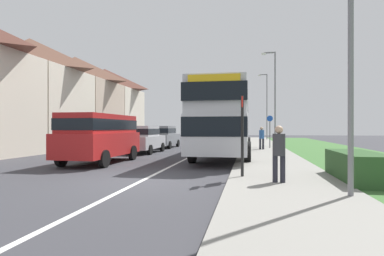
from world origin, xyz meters
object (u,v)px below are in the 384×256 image
Objects in this scene: parked_car_grey at (163,136)px; cycle_route_sign at (270,130)px; parked_car_silver at (143,138)px; double_decker_bus at (224,118)px; pedestrian_at_stop at (279,151)px; street_lamp_far at (266,103)px; pedestrian_walking_away at (262,137)px; bus_stop_sign at (242,130)px; parked_van_red at (100,134)px; street_lamp_near at (346,6)px; street_lamp_mid at (274,93)px.

cycle_route_sign is at bearing -2.85° from parked_car_grey.
cycle_route_sign reaches higher than parked_car_silver.
pedestrian_at_stop is at bearing -75.47° from double_decker_bus.
double_decker_bus is 23.67m from street_lamp_far.
parked_car_grey is 7.96m from pedestrian_walking_away.
cycle_route_sign is at bearing 83.01° from bus_stop_sign.
double_decker_bus is at bearing 98.70° from bus_stop_sign.
street_lamp_near reaches higher than parked_van_red.
street_lamp_mid is at bearing 90.33° from street_lamp_near.
parked_car_grey is 9.64m from street_lamp_mid.
parked_van_red is at bearing -89.42° from parked_car_grey.
double_decker_bus is at bearing 34.95° from parked_van_red.
cycle_route_sign reaches higher than parked_van_red.
street_lamp_far reaches higher than cycle_route_sign.
pedestrian_at_stop is (7.49, -4.43, -0.34)m from parked_van_red.
parked_van_red is 11.60m from pedestrian_walking_away.
street_lamp_mid is at bearing 39.49° from parked_car_silver.
street_lamp_mid reaches higher than parked_car_grey.
pedestrian_walking_away is 0.64× the size of bus_stop_sign.
street_lamp_mid is at bearing 74.62° from pedestrian_walking_away.
street_lamp_near is (0.57, -16.43, 2.87)m from cycle_route_sign.
street_lamp_far is (1.32, 31.45, 3.77)m from pedestrian_at_stop.
double_decker_bus is 9.99m from street_lamp_mid.
parked_car_grey is 0.58× the size of street_lamp_mid.
pedestrian_at_stop is at bearing -90.25° from pedestrian_walking_away.
street_lamp_near reaches higher than double_decker_bus.
double_decker_bus is at bearing 109.54° from street_lamp_near.
parked_car_silver is 0.94× the size of parked_car_grey.
bus_stop_sign is at bearing -94.36° from street_lamp_far.
double_decker_bus is 6.35× the size of pedestrian_at_stop.
double_decker_bus is 7.38m from bus_stop_sign.
street_lamp_near is 0.96× the size of street_lamp_mid.
street_lamp_far is at bearing 89.94° from street_lamp_near.
pedestrian_walking_away is at bearing -15.86° from parked_car_grey.
street_lamp_near is (3.41, -9.61, 2.16)m from double_decker_bus.
street_lamp_far is (3.44, 23.28, 2.60)m from double_decker_bus.
parked_car_grey is 2.72× the size of pedestrian_walking_away.
street_lamp_far is at bearing 89.43° from street_lamp_mid.
bus_stop_sign reaches higher than parked_car_grey.
parked_van_red is at bearing -108.05° from street_lamp_far.
street_lamp_near is (1.23, -14.66, 3.32)m from pedestrian_walking_away.
street_lamp_near is (2.30, -2.33, 2.76)m from bus_stop_sign.
cycle_route_sign is 0.34× the size of street_lamp_near.
street_lamp_mid is 14.14m from street_lamp_far.
pedestrian_at_stop is 0.21× the size of street_lamp_mid.
parked_van_red is 13.38m from cycle_route_sign.
double_decker_bus is 6.60m from parked_van_red.
parked_car_grey is at bearing 177.15° from cycle_route_sign.
pedestrian_walking_away is at bearing -110.64° from cycle_route_sign.
pedestrian_at_stop is 1.47m from bus_stop_sign.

